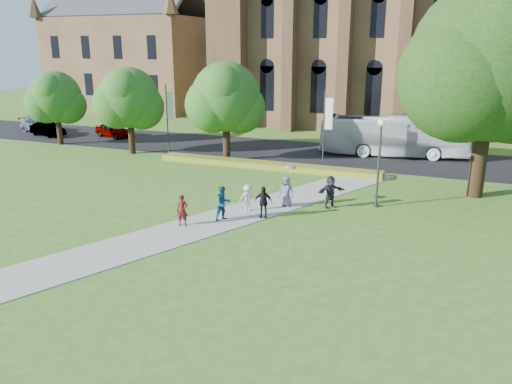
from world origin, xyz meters
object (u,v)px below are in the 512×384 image
at_px(car_0, 113,130).
at_px(tour_coach, 393,136).
at_px(streetlamp, 380,152).
at_px(pedestrian_0, 182,210).
at_px(car_2, 40,125).
at_px(large_tree, 492,61).
at_px(car_1, 48,129).

bearing_deg(car_0, tour_coach, -71.61).
bearing_deg(streetlamp, pedestrian_0, -141.38).
bearing_deg(tour_coach, car_0, 84.18).
bearing_deg(car_2, large_tree, -89.27).
distance_m(car_0, car_1, 7.11).
height_order(streetlamp, car_1, streetlamp).
distance_m(large_tree, car_0, 36.65).
bearing_deg(car_1, streetlamp, -94.54).
bearing_deg(car_2, tour_coach, -75.61).
height_order(streetlamp, tour_coach, streetlamp).
bearing_deg(car_1, pedestrian_0, -111.55).
distance_m(large_tree, car_1, 42.74).
xyz_separation_m(tour_coach, car_0, (-28.25, -1.23, -0.98)).
distance_m(streetlamp, car_0, 32.31).
relative_size(car_1, pedestrian_0, 2.63).
bearing_deg(large_tree, tour_coach, 121.67).
height_order(car_2, pedestrian_0, pedestrian_0).
height_order(streetlamp, car_0, streetlamp).
bearing_deg(streetlamp, large_tree, 39.29).
distance_m(streetlamp, pedestrian_0, 11.78).
distance_m(tour_coach, car_0, 28.29).
bearing_deg(car_2, pedestrian_0, -112.58).
bearing_deg(large_tree, car_1, 170.34).
height_order(large_tree, tour_coach, large_tree).
height_order(car_1, pedestrian_0, pedestrian_0).
relative_size(streetlamp, large_tree, 0.40).
distance_m(streetlamp, large_tree, 8.73).
xyz_separation_m(tour_coach, car_2, (-37.86, -1.58, -0.98)).
height_order(large_tree, pedestrian_0, large_tree).
xyz_separation_m(large_tree, car_2, (-44.27, 8.82, -7.59)).
bearing_deg(streetlamp, car_2, 161.04).
xyz_separation_m(large_tree, car_0, (-34.66, 9.17, -7.59)).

